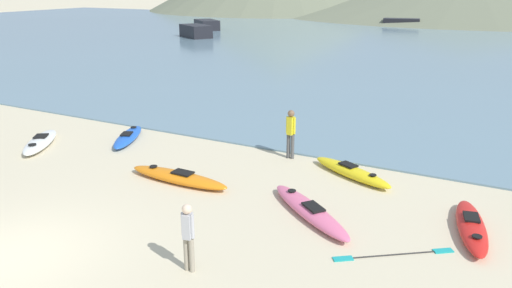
{
  "coord_description": "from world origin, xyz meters",
  "views": [
    {
      "loc": [
        9.29,
        -6.03,
        5.8
      ],
      "look_at": [
        1.71,
        8.26,
        0.5
      ],
      "focal_mm": 35.0,
      "sensor_mm": 36.0,
      "label": 1
    }
  ],
  "objects_px": {
    "moored_boat_1": "(196,31)",
    "moored_boat_2": "(207,25)",
    "person_near_foreground": "(188,233)",
    "moored_boat_0": "(401,22)",
    "kayak_on_sand_3": "(128,137)",
    "kayak_on_sand_1": "(310,211)",
    "person_near_waterline": "(291,131)",
    "kayak_on_sand_4": "(351,172)",
    "loose_paddle": "(394,255)",
    "kayak_on_sand_5": "(471,226)",
    "kayak_on_sand_0": "(40,142)",
    "kayak_on_sand_2": "(178,177)"
  },
  "relations": [
    {
      "from": "moored_boat_1",
      "to": "moored_boat_2",
      "type": "distance_m",
      "value": 8.7
    },
    {
      "from": "moored_boat_0",
      "to": "kayak_on_sand_0",
      "type": "bearing_deg",
      "value": -90.24
    },
    {
      "from": "person_near_foreground",
      "to": "moored_boat_2",
      "type": "distance_m",
      "value": 53.92
    },
    {
      "from": "person_near_foreground",
      "to": "person_near_waterline",
      "type": "xyz_separation_m",
      "value": [
        -1.01,
        7.38,
        0.1
      ]
    },
    {
      "from": "kayak_on_sand_2",
      "to": "kayak_on_sand_3",
      "type": "relative_size",
      "value": 1.22
    },
    {
      "from": "kayak_on_sand_1",
      "to": "moored_boat_0",
      "type": "height_order",
      "value": "moored_boat_0"
    },
    {
      "from": "moored_boat_1",
      "to": "loose_paddle",
      "type": "bearing_deg",
      "value": -50.01
    },
    {
      "from": "moored_boat_1",
      "to": "kayak_on_sand_1",
      "type": "bearing_deg",
      "value": -51.66
    },
    {
      "from": "kayak_on_sand_1",
      "to": "kayak_on_sand_5",
      "type": "xyz_separation_m",
      "value": [
        3.78,
        1.01,
        -0.0
      ]
    },
    {
      "from": "kayak_on_sand_5",
      "to": "person_near_foreground",
      "type": "distance_m",
      "value": 6.84
    },
    {
      "from": "kayak_on_sand_2",
      "to": "person_near_waterline",
      "type": "xyz_separation_m",
      "value": [
        2.09,
        3.56,
        0.81
      ]
    },
    {
      "from": "kayak_on_sand_2",
      "to": "person_near_foreground",
      "type": "xyz_separation_m",
      "value": [
        3.1,
        -3.82,
        0.71
      ]
    },
    {
      "from": "kayak_on_sand_4",
      "to": "person_near_waterline",
      "type": "distance_m",
      "value": 2.61
    },
    {
      "from": "kayak_on_sand_1",
      "to": "kayak_on_sand_3",
      "type": "relative_size",
      "value": 1.12
    },
    {
      "from": "moored_boat_0",
      "to": "moored_boat_2",
      "type": "distance_m",
      "value": 26.33
    },
    {
      "from": "kayak_on_sand_0",
      "to": "kayak_on_sand_2",
      "type": "distance_m",
      "value": 6.6
    },
    {
      "from": "moored_boat_2",
      "to": "moored_boat_0",
      "type": "bearing_deg",
      "value": 41.07
    },
    {
      "from": "kayak_on_sand_0",
      "to": "loose_paddle",
      "type": "bearing_deg",
      "value": -7.03
    },
    {
      "from": "kayak_on_sand_4",
      "to": "person_near_foreground",
      "type": "height_order",
      "value": "person_near_foreground"
    },
    {
      "from": "moored_boat_1",
      "to": "moored_boat_0",
      "type": "bearing_deg",
      "value": 57.38
    },
    {
      "from": "moored_boat_1",
      "to": "kayak_on_sand_5",
      "type": "bearing_deg",
      "value": -47.07
    },
    {
      "from": "kayak_on_sand_4",
      "to": "loose_paddle",
      "type": "relative_size",
      "value": 1.3
    },
    {
      "from": "kayak_on_sand_2",
      "to": "kayak_on_sand_5",
      "type": "distance_m",
      "value": 8.18
    },
    {
      "from": "kayak_on_sand_3",
      "to": "moored_boat_2",
      "type": "distance_m",
      "value": 44.77
    },
    {
      "from": "kayak_on_sand_5",
      "to": "loose_paddle",
      "type": "height_order",
      "value": "kayak_on_sand_5"
    },
    {
      "from": "kayak_on_sand_4",
      "to": "loose_paddle",
      "type": "xyz_separation_m",
      "value": [
        2.27,
        -4.07,
        -0.16
      ]
    },
    {
      "from": "kayak_on_sand_4",
      "to": "moored_boat_1",
      "type": "bearing_deg",
      "value": 131.21
    },
    {
      "from": "moored_boat_2",
      "to": "moored_boat_1",
      "type": "bearing_deg",
      "value": -64.45
    },
    {
      "from": "kayak_on_sand_0",
      "to": "kayak_on_sand_2",
      "type": "height_order",
      "value": "kayak_on_sand_2"
    },
    {
      "from": "person_near_foreground",
      "to": "moored_boat_1",
      "type": "relative_size",
      "value": 0.34
    },
    {
      "from": "kayak_on_sand_5",
      "to": "moored_boat_2",
      "type": "height_order",
      "value": "moored_boat_2"
    },
    {
      "from": "moored_boat_0",
      "to": "moored_boat_1",
      "type": "xyz_separation_m",
      "value": [
        -16.09,
        -25.14,
        0.18
      ]
    },
    {
      "from": "person_near_foreground",
      "to": "person_near_waterline",
      "type": "height_order",
      "value": "person_near_waterline"
    },
    {
      "from": "kayak_on_sand_1",
      "to": "person_near_waterline",
      "type": "relative_size",
      "value": 1.89
    },
    {
      "from": "kayak_on_sand_2",
      "to": "moored_boat_1",
      "type": "relative_size",
      "value": 0.77
    },
    {
      "from": "kayak_on_sand_0",
      "to": "loose_paddle",
      "type": "relative_size",
      "value": 1.24
    },
    {
      "from": "kayak_on_sand_2",
      "to": "person_near_foreground",
      "type": "height_order",
      "value": "person_near_foreground"
    },
    {
      "from": "moored_boat_0",
      "to": "moored_boat_2",
      "type": "xyz_separation_m",
      "value": [
        -19.85,
        -17.3,
        0.13
      ]
    },
    {
      "from": "kayak_on_sand_4",
      "to": "person_near_waterline",
      "type": "xyz_separation_m",
      "value": [
        -2.39,
        0.69,
        0.8
      ]
    },
    {
      "from": "kayak_on_sand_0",
      "to": "kayak_on_sand_5",
      "type": "relative_size",
      "value": 0.95
    },
    {
      "from": "kayak_on_sand_3",
      "to": "moored_boat_0",
      "type": "height_order",
      "value": "moored_boat_0"
    },
    {
      "from": "moored_boat_1",
      "to": "moored_boat_2",
      "type": "height_order",
      "value": "moored_boat_1"
    },
    {
      "from": "kayak_on_sand_1",
      "to": "kayak_on_sand_2",
      "type": "height_order",
      "value": "kayak_on_sand_2"
    },
    {
      "from": "person_near_foreground",
      "to": "moored_boat_0",
      "type": "height_order",
      "value": "person_near_foreground"
    },
    {
      "from": "kayak_on_sand_0",
      "to": "kayak_on_sand_3",
      "type": "bearing_deg",
      "value": 40.06
    },
    {
      "from": "loose_paddle",
      "to": "person_near_foreground",
      "type": "bearing_deg",
      "value": -144.31
    },
    {
      "from": "kayak_on_sand_1",
      "to": "person_near_foreground",
      "type": "height_order",
      "value": "person_near_foreground"
    },
    {
      "from": "person_near_foreground",
      "to": "moored_boat_1",
      "type": "height_order",
      "value": "person_near_foreground"
    },
    {
      "from": "kayak_on_sand_5",
      "to": "kayak_on_sand_3",
      "type": "bearing_deg",
      "value": 171.98
    },
    {
      "from": "person_near_foreground",
      "to": "kayak_on_sand_0",
      "type": "bearing_deg",
      "value": 156.19
    }
  ]
}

